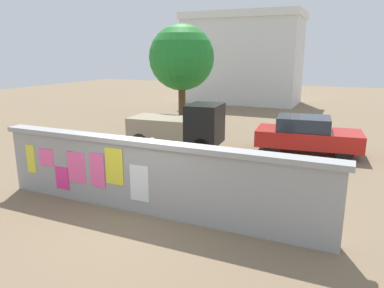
{
  "coord_description": "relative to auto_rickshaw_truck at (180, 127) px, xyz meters",
  "views": [
    {
      "loc": [
        4.18,
        -6.9,
        3.7
      ],
      "look_at": [
        0.13,
        2.08,
        1.23
      ],
      "focal_mm": 33.98,
      "sensor_mm": 36.0,
      "label": 1
    }
  ],
  "objects": [
    {
      "name": "ground",
      "position": [
        1.93,
        2.46,
        -0.9
      ],
      "size": [
        60.0,
        60.0,
        0.0
      ],
      "primitive_type": "plane",
      "color": "#7A664C"
    },
    {
      "name": "poster_wall",
      "position": [
        1.92,
        -5.54,
        0.01
      ],
      "size": [
        8.6,
        0.42,
        1.77
      ],
      "color": "#989898",
      "rests_on": "ground"
    },
    {
      "name": "auto_rickshaw_truck",
      "position": [
        0.0,
        0.0,
        0.0
      ],
      "size": [
        3.7,
        1.76,
        1.85
      ],
      "color": "black",
      "rests_on": "ground"
    },
    {
      "name": "car_parked",
      "position": [
        4.56,
        1.51,
        -0.17
      ],
      "size": [
        3.96,
        2.09,
        1.4
      ],
      "color": "black",
      "rests_on": "ground"
    },
    {
      "name": "motorcycle",
      "position": [
        -0.27,
        -4.17,
        -0.44
      ],
      "size": [
        1.9,
        0.56,
        0.87
      ],
      "color": "black",
      "rests_on": "ground"
    },
    {
      "name": "bicycle_near",
      "position": [
        3.63,
        -2.6,
        -0.54
      ],
      "size": [
        1.7,
        0.44,
        0.95
      ],
      "color": "black",
      "rests_on": "ground"
    },
    {
      "name": "person_walking",
      "position": [
        1.49,
        -4.68,
        0.09
      ],
      "size": [
        0.36,
        0.36,
        1.62
      ],
      "color": "#338CBF",
      "rests_on": "ground"
    },
    {
      "name": "tree_roadside",
      "position": [
        -1.72,
        3.69,
        2.58
      ],
      "size": [
        3.14,
        3.14,
        5.07
      ],
      "color": "brown",
      "rests_on": "ground"
    },
    {
      "name": "building_background",
      "position": [
        -2.04,
        14.84,
        2.43
      ],
      "size": [
        8.76,
        4.58,
        6.61
      ],
      "color": "silver",
      "rests_on": "ground"
    }
  ]
}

